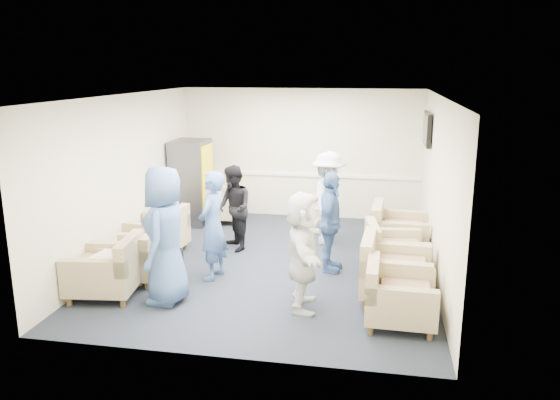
% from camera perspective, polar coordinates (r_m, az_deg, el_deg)
% --- Properties ---
extents(floor, '(6.00, 6.00, 0.00)m').
position_cam_1_polar(floor, '(8.97, -0.64, -6.66)').
color(floor, '#1B212B').
rests_on(floor, ground).
extents(ceiling, '(6.00, 6.00, 0.00)m').
position_cam_1_polar(ceiling, '(8.41, -0.69, 10.84)').
color(ceiling, white).
rests_on(ceiling, back_wall).
extents(back_wall, '(5.00, 0.02, 2.70)m').
position_cam_1_polar(back_wall, '(11.50, 2.20, 4.86)').
color(back_wall, beige).
rests_on(back_wall, floor).
extents(front_wall, '(5.00, 0.02, 2.70)m').
position_cam_1_polar(front_wall, '(5.77, -6.39, -4.29)').
color(front_wall, beige).
rests_on(front_wall, floor).
extents(left_wall, '(0.02, 6.00, 2.70)m').
position_cam_1_polar(left_wall, '(9.38, -15.84, 2.31)').
color(left_wall, beige).
rests_on(left_wall, floor).
extents(right_wall, '(0.02, 6.00, 2.70)m').
position_cam_1_polar(right_wall, '(8.48, 16.15, 1.11)').
color(right_wall, beige).
rests_on(right_wall, floor).
extents(chair_rail, '(4.98, 0.04, 0.06)m').
position_cam_1_polar(chair_rail, '(11.56, 2.17, 2.64)').
color(chair_rail, white).
rests_on(chair_rail, back_wall).
extents(tv, '(0.10, 1.00, 0.58)m').
position_cam_1_polar(tv, '(10.14, 15.11, 7.17)').
color(tv, black).
rests_on(tv, right_wall).
extents(armchair_left_near, '(1.01, 1.01, 0.72)m').
position_cam_1_polar(armchair_left_near, '(8.02, -17.47, -7.11)').
color(armchair_left_near, '#9D8C65').
rests_on(armchair_left_near, floor).
extents(armchair_left_mid, '(0.82, 0.82, 0.65)m').
position_cam_1_polar(armchair_left_mid, '(8.50, -14.61, -5.97)').
color(armchair_left_mid, '#9D8C65').
rests_on(armchair_left_mid, floor).
extents(armchair_left_far, '(0.92, 0.92, 0.69)m').
position_cam_1_polar(armchair_left_far, '(9.55, -12.37, -3.52)').
color(armchair_left_far, '#9D8C65').
rests_on(armchair_left_far, floor).
extents(armchair_right_near, '(0.87, 0.87, 0.68)m').
position_cam_1_polar(armchair_right_near, '(7.00, 12.02, -10.03)').
color(armchair_right_near, '#9D8C65').
rests_on(armchair_right_near, floor).
extents(armchair_right_midnear, '(0.98, 0.98, 0.75)m').
position_cam_1_polar(armchair_right_midnear, '(7.70, 11.55, -7.51)').
color(armchair_right_midnear, '#9D8C65').
rests_on(armchair_right_midnear, floor).
extents(armchair_right_midfar, '(1.00, 1.00, 0.71)m').
position_cam_1_polar(armchair_right_midfar, '(8.52, 11.62, -5.55)').
color(armchair_right_midfar, '#9D8C65').
rests_on(armchair_right_midfar, floor).
extents(armchair_right_far, '(0.99, 0.99, 0.75)m').
position_cam_1_polar(armchair_right_far, '(9.48, 12.02, -3.45)').
color(armchair_right_far, '#9D8C65').
rests_on(armchair_right_far, floor).
extents(armchair_corner, '(0.98, 0.98, 0.70)m').
position_cam_1_polar(armchair_corner, '(11.30, -6.03, -0.57)').
color(armchair_corner, '#9D8C65').
rests_on(armchair_corner, floor).
extents(vending_machine, '(0.70, 0.81, 1.71)m').
position_cam_1_polar(vending_machine, '(11.18, -9.20, 1.86)').
color(vending_machine, '#4E4D55').
rests_on(vending_machine, floor).
extents(backpack, '(0.32, 0.25, 0.48)m').
position_cam_1_polar(backpack, '(8.57, -11.09, -6.13)').
color(backpack, black).
rests_on(backpack, floor).
extents(pillow, '(0.38, 0.48, 0.13)m').
position_cam_1_polar(pillow, '(7.96, -17.67, -5.90)').
color(pillow, white).
rests_on(pillow, armchair_left_near).
extents(person_front_left, '(0.63, 0.94, 1.87)m').
position_cam_1_polar(person_front_left, '(7.46, -11.88, -3.64)').
color(person_front_left, '#3F5E98').
rests_on(person_front_left, floor).
extents(person_mid_left, '(0.49, 0.66, 1.65)m').
position_cam_1_polar(person_mid_left, '(8.19, -7.05, -2.69)').
color(person_mid_left, '#3F5E98').
rests_on(person_mid_left, floor).
extents(person_back_left, '(0.87, 0.92, 1.49)m').
position_cam_1_polar(person_back_left, '(9.46, -4.89, -0.88)').
color(person_back_left, black).
rests_on(person_back_left, floor).
extents(person_back_right, '(0.74, 1.15, 1.68)m').
position_cam_1_polar(person_back_right, '(9.76, 5.05, 0.16)').
color(person_back_right, white).
rests_on(person_back_right, floor).
extents(person_mid_right, '(0.44, 0.94, 1.57)m').
position_cam_1_polar(person_mid_right, '(8.46, 5.26, -2.37)').
color(person_mid_right, '#3F5E98').
rests_on(person_mid_right, floor).
extents(person_front_right, '(0.63, 1.52, 1.59)m').
position_cam_1_polar(person_front_right, '(7.13, 2.50, -5.35)').
color(person_front_right, silver).
rests_on(person_front_right, floor).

